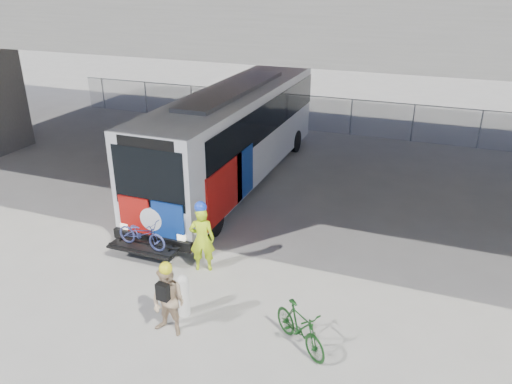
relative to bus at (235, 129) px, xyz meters
The scene contains 8 objects.
ground 5.19m from the bus, 65.07° to the right, with size 160.00×160.00×0.00m, color #9E9991.
bus is the anchor object (origin of this frame).
overpass 4.87m from the bus, ahead, with size 40.00×16.00×7.95m.
chainlink_fence 7.98m from the bus, 75.43° to the left, with size 30.00×0.06×30.00m.
bollard 8.72m from the bus, 75.02° to the right, with size 0.29×0.29×1.09m.
cyclist_hivis 6.66m from the bus, 74.61° to the right, with size 0.80×0.66×2.06m.
cyclist_tan 9.38m from the bus, 75.91° to the right, with size 0.87×0.70×1.87m.
bike_parked 9.97m from the bus, 58.63° to the right, with size 0.49×1.74×1.04m, color #133B13.
Camera 1 is at (5.37, -12.53, 7.50)m, focal length 35.00 mm.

